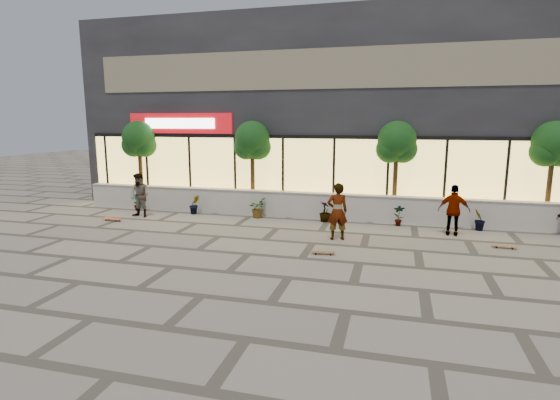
% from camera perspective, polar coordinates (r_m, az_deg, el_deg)
% --- Properties ---
extents(ground, '(80.00, 80.00, 0.00)m').
position_cam_1_polar(ground, '(11.21, 1.11, -10.12)').
color(ground, gray).
rests_on(ground, ground).
extents(planter_wall, '(22.00, 0.42, 1.04)m').
position_cam_1_polar(planter_wall, '(17.72, 6.52, -0.79)').
color(planter_wall, beige).
rests_on(planter_wall, ground).
extents(retail_building, '(24.00, 9.17, 8.50)m').
position_cam_1_polar(retail_building, '(22.83, 8.77, 11.03)').
color(retail_building, '#232227').
rests_on(retail_building, ground).
extents(shrub_a, '(0.43, 0.29, 0.81)m').
position_cam_1_polar(shrub_a, '(20.27, -18.25, -0.18)').
color(shrub_a, '#133C14').
rests_on(shrub_a, ground).
extents(shrub_b, '(0.57, 0.57, 0.81)m').
position_cam_1_polar(shrub_b, '(18.89, -11.10, -0.59)').
color(shrub_b, '#133C14').
rests_on(shrub_b, ground).
extents(shrub_c, '(0.68, 0.77, 0.81)m').
position_cam_1_polar(shrub_c, '(17.86, -2.99, -1.03)').
color(shrub_c, '#133C14').
rests_on(shrub_c, ground).
extents(shrub_d, '(0.64, 0.64, 0.81)m').
position_cam_1_polar(shrub_d, '(17.22, 5.91, -1.50)').
color(shrub_d, '#133C14').
rests_on(shrub_d, ground).
extents(shrub_e, '(0.46, 0.35, 0.81)m').
position_cam_1_polar(shrub_e, '(17.03, 15.26, -1.95)').
color(shrub_e, '#133C14').
rests_on(shrub_e, ground).
extents(shrub_f, '(0.55, 0.57, 0.81)m').
position_cam_1_polar(shrub_f, '(17.29, 24.58, -2.35)').
color(shrub_f, '#133C14').
rests_on(shrub_f, ground).
extents(tree_west, '(1.60, 1.50, 3.92)m').
position_cam_1_polar(tree_west, '(21.30, -17.94, 7.32)').
color(tree_west, '#4A351A').
rests_on(tree_west, ground).
extents(tree_midwest, '(1.60, 1.50, 3.92)m').
position_cam_1_polar(tree_midwest, '(18.91, -3.64, 7.48)').
color(tree_midwest, '#4A351A').
rests_on(tree_midwest, ground).
extents(tree_mideast, '(1.60, 1.50, 3.92)m').
position_cam_1_polar(tree_mideast, '(17.93, 15.00, 7.00)').
color(tree_mideast, '#4A351A').
rests_on(tree_mideast, ground).
extents(tree_east, '(1.60, 1.50, 3.92)m').
position_cam_1_polar(tree_east, '(18.76, 32.12, 5.91)').
color(tree_east, '#4A351A').
rests_on(tree_east, ground).
extents(skater_center, '(0.81, 0.67, 1.91)m').
position_cam_1_polar(skater_center, '(14.56, 7.50, -1.50)').
color(skater_center, white).
rests_on(skater_center, ground).
extents(skater_left, '(0.99, 0.83, 1.81)m').
position_cam_1_polar(skater_left, '(18.74, -17.85, 0.58)').
color(skater_left, '#917F5D').
rests_on(skater_left, ground).
extents(skater_right_near, '(1.08, 0.54, 1.77)m').
position_cam_1_polar(skater_right_near, '(16.10, 21.77, -1.27)').
color(skater_right_near, white).
rests_on(skater_right_near, ground).
extents(skateboard_center, '(0.71, 0.25, 0.08)m').
position_cam_1_polar(skateboard_center, '(13.09, 5.65, -6.81)').
color(skateboard_center, brown).
rests_on(skateboard_center, ground).
extents(skateboard_left, '(0.86, 0.30, 0.10)m').
position_cam_1_polar(skateboard_left, '(18.53, -21.04, -2.31)').
color(skateboard_left, '#DD5329').
rests_on(skateboard_left, ground).
extents(skateboard_right_near, '(0.73, 0.25, 0.09)m').
position_cam_1_polar(skateboard_right_near, '(15.33, 27.27, -5.38)').
color(skateboard_right_near, brown).
rests_on(skateboard_right_near, ground).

